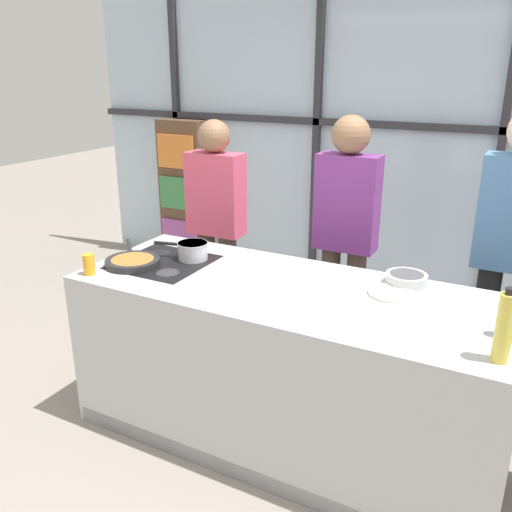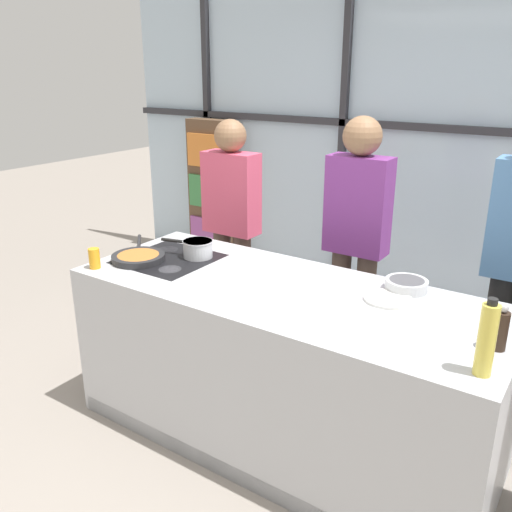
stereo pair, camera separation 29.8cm
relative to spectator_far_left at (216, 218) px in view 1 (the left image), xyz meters
name	(u,v)px [view 1 (the left image)]	position (x,y,z in m)	size (l,w,h in m)	color
ground_plane	(285,434)	(1.00, -0.90, -0.95)	(18.00, 18.00, 0.00)	gray
back_window_wall	(403,142)	(1.00, 1.40, 0.45)	(6.40, 0.10, 2.80)	silver
bookshelf	(183,194)	(-1.17, 1.22, -0.20)	(0.50, 0.19, 1.50)	brown
demo_island	(286,364)	(1.00, -0.90, -0.49)	(2.29, 0.90, 0.92)	#B7BABF
spectator_far_left	(216,218)	(0.00, 0.00, 0.00)	(0.42, 0.23, 1.66)	#47382D
spectator_center_left	(346,228)	(1.00, 0.00, 0.06)	(0.40, 0.24, 1.73)	#47382D
frying_pan	(133,261)	(0.07, -1.02, -0.01)	(0.45, 0.45, 0.04)	#232326
saucepan	(192,250)	(0.32, -0.77, 0.03)	(0.33, 0.18, 0.10)	silver
white_plate	(392,293)	(1.50, -0.74, -0.02)	(0.24, 0.24, 0.01)	white
mixing_bowl	(406,278)	(1.53, -0.57, 0.00)	(0.22, 0.22, 0.06)	silver
oil_bottle	(504,327)	(2.04, -1.19, 0.12)	(0.07, 0.07, 0.31)	#E0CC4C
pepper_grinder	(510,317)	(2.05, -0.96, 0.06)	(0.06, 0.06, 0.20)	#332319
juice_glass_near	(89,264)	(-0.04, -1.25, 0.03)	(0.06, 0.06, 0.12)	orange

